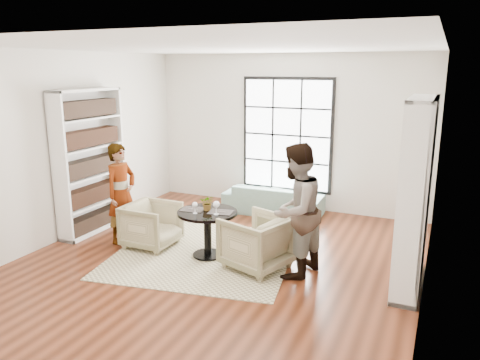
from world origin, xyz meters
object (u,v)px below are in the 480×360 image
at_px(armchair_right, 256,242).
at_px(wine_glass_left, 195,205).
at_px(pedestal_table, 208,224).
at_px(wine_glass_right, 216,205).
at_px(sofa, 273,199).
at_px(person_left, 121,193).
at_px(flower_centerpiece, 208,203).
at_px(armchair_left, 152,225).
at_px(person_right, 295,211).

height_order(armchair_right, wine_glass_left, wine_glass_left).
relative_size(pedestal_table, wine_glass_right, 4.32).
relative_size(sofa, person_left, 1.17).
relative_size(armchair_right, flower_centerpiece, 3.57).
height_order(armchair_left, person_right, person_right).
distance_m(sofa, flower_centerpiece, 2.41).
distance_m(armchair_right, person_left, 2.38).
xyz_separation_m(sofa, flower_centerpiece, (-0.17, -2.34, 0.54)).
distance_m(wine_glass_right, flower_centerpiece, 0.25).
height_order(sofa, armchair_left, armchair_left).
bearing_deg(person_right, pedestal_table, -79.67).
distance_m(pedestal_table, wine_glass_right, 0.39).
relative_size(armchair_left, person_right, 0.43).
bearing_deg(armchair_left, wine_glass_right, -94.21).
distance_m(person_left, person_right, 2.89).
bearing_deg(wine_glass_left, wine_glass_right, 15.01).
height_order(person_right, flower_centerpiece, person_right).
xyz_separation_m(person_right, flower_centerpiece, (-1.37, 0.12, -0.08)).
bearing_deg(armchair_right, wine_glass_right, -69.85).
bearing_deg(pedestal_table, armchair_right, -4.87).
xyz_separation_m(pedestal_table, wine_glass_left, (-0.11, -0.16, 0.32)).
bearing_deg(pedestal_table, wine_glass_left, -124.13).
bearing_deg(person_right, armchair_left, -78.67).
xyz_separation_m(armchair_left, wine_glass_left, (0.88, -0.17, 0.48)).
bearing_deg(armchair_right, pedestal_table, -76.17).
bearing_deg(armchair_right, person_right, 108.70).
bearing_deg(armchair_left, armchair_right, -92.18).
bearing_deg(flower_centerpiece, wine_glass_right, -32.87).
bearing_deg(armchair_left, sofa, -25.43).
height_order(pedestal_table, person_left, person_left).
xyz_separation_m(pedestal_table, wine_glass_right, (0.19, -0.08, 0.34)).
relative_size(sofa, armchair_right, 2.26).
relative_size(wine_glass_left, flower_centerpiece, 0.75).
height_order(sofa, wine_glass_right, wine_glass_right).
distance_m(pedestal_table, wine_glass_left, 0.37).
xyz_separation_m(pedestal_table, armchair_left, (-0.99, 0.01, -0.16)).
bearing_deg(sofa, armchair_right, 102.87).
bearing_deg(flower_centerpiece, armchair_right, -8.20).
height_order(sofa, flower_centerpiece, flower_centerpiece).
bearing_deg(person_left, person_right, -84.83).
xyz_separation_m(person_left, flower_centerpiece, (1.52, 0.04, 0.02)).
bearing_deg(person_left, flower_centerpiece, -81.76).
xyz_separation_m(sofa, wine_glass_left, (-0.27, -2.55, 0.55)).
height_order(sofa, person_right, person_right).
relative_size(pedestal_table, flower_centerpiece, 3.77).
relative_size(person_left, person_right, 0.89).
distance_m(person_right, flower_centerpiece, 1.38).
bearing_deg(wine_glass_left, person_right, 3.75).
relative_size(armchair_left, person_left, 0.48).
bearing_deg(person_left, armchair_left, -83.30).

